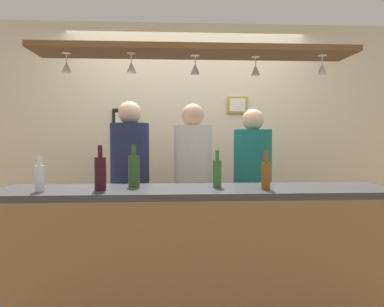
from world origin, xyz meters
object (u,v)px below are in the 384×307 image
Objects in this scene: bottle_beer_green_import at (217,172)px; bottle_soda_clear at (40,177)px; person_left_navy_shirt at (130,178)px; person_right_teal_shirt at (252,182)px; bottle_beer_amber_tall at (266,175)px; picture_frame_upper_small at (237,105)px; bottle_wine_dark_red at (100,173)px; bottle_champagne_green at (134,170)px; picture_frame_caricature at (125,125)px; person_middle_white_patterned_shirt at (193,179)px.

bottle_soda_clear is at bearing -173.31° from bottle_beer_green_import.
person_left_navy_shirt reaches higher than person_right_teal_shirt.
person_right_teal_shirt is at bearing 83.47° from bottle_beer_amber_tall.
bottle_beer_amber_tall is 1.00× the size of bottle_beer_green_import.
picture_frame_upper_small reaches higher than bottle_beer_amber_tall.
bottle_beer_amber_tall is 0.87× the size of bottle_wine_dark_red.
person_right_teal_shirt is 6.34× the size of bottle_beer_amber_tall.
picture_frame_caricature is (-0.22, 1.30, 0.36)m from bottle_champagne_green.
bottle_champagne_green is 1.72m from picture_frame_upper_small.
bottle_wine_dark_red is 1.00× the size of bottle_champagne_green.
person_left_navy_shirt is 0.56m from person_middle_white_patterned_shirt.
bottle_champagne_green is at bearing -147.47° from person_right_teal_shirt.
person_left_navy_shirt is 0.98m from bottle_soda_clear.
picture_frame_upper_small reaches higher than person_right_teal_shirt.
person_left_navy_shirt is at bearing -148.36° from picture_frame_upper_small.
bottle_beer_amber_tall is 1.13× the size of bottle_soda_clear.
bottle_soda_clear is at bearing -179.64° from bottle_beer_amber_tall.
picture_frame_caricature is at bearing 180.00° from picture_frame_upper_small.
bottle_wine_dark_red is 1.36× the size of picture_frame_upper_small.
picture_frame_caricature reaches higher than bottle_wine_dark_red.
bottle_soda_clear is at bearing -119.93° from person_left_navy_shirt.
person_middle_white_patterned_shirt is 5.64× the size of bottle_champagne_green.
bottle_champagne_green is 1.36× the size of picture_frame_upper_small.
bottle_champagne_green is 1.36m from picture_frame_caricature.
person_left_navy_shirt is at bearing -180.00° from person_middle_white_patterned_shirt.
picture_frame_caricature is at bearing 126.85° from bottle_beer_amber_tall.
bottle_champagne_green is at bearing 167.56° from bottle_beer_amber_tall.
bottle_beer_green_import is 1.13× the size of bottle_soda_clear.
bottle_soda_clear is (-0.49, -0.84, 0.11)m from person_left_navy_shirt.
bottle_beer_amber_tall is at bearing -0.68° from bottle_wine_dark_red.
bottle_wine_dark_red reaches higher than bottle_beer_green_import.
bottle_soda_clear is (-1.49, -0.01, -0.01)m from bottle_beer_amber_tall.
person_left_navy_shirt reaches higher than bottle_wine_dark_red.
person_middle_white_patterned_shirt is 7.36× the size of bottle_soda_clear.
bottle_beer_green_import is 0.59m from bottle_champagne_green.
person_right_teal_shirt reaches higher than bottle_wine_dark_red.
person_right_teal_shirt is at bearing 34.42° from bottle_wine_dark_red.
picture_frame_caricature is (-1.22, 0.66, 0.53)m from person_right_teal_shirt.
person_right_teal_shirt is 0.83m from bottle_beer_green_import.
bottle_beer_amber_tall is 1.49m from bottle_soda_clear.
bottle_soda_clear is (-1.04, -0.84, 0.12)m from person_middle_white_patterned_shirt.
bottle_soda_clear is (-1.58, -0.84, 0.15)m from person_right_teal_shirt.
bottle_wine_dark_red and bottle_champagne_green have the same top height.
bottle_soda_clear is 0.68× the size of picture_frame_caricature.
person_right_teal_shirt is at bearing -28.52° from picture_frame_caricature.
picture_frame_upper_small is at bearing 52.06° from person_middle_white_patterned_shirt.
bottle_champagne_green is 0.88× the size of picture_frame_caricature.
person_right_teal_shirt reaches higher than bottle_soda_clear.
person_left_navy_shirt is at bearing 82.79° from bottle_wine_dark_red.
bottle_beer_amber_tall is 1.91m from picture_frame_caricature.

